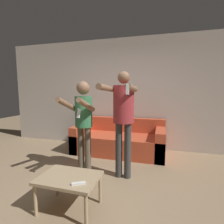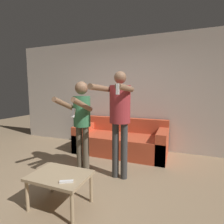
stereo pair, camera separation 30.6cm
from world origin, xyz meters
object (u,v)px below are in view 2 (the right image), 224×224
object	(u,v)px
person_standing_left	(81,117)
coffee_table	(60,178)
couch	(121,141)
remote_on_table	(66,182)
person_standing_right	(119,112)

from	to	relation	value
person_standing_left	coffee_table	world-z (taller)	person_standing_left
couch	person_standing_left	xyz separation A→B (m)	(-0.35, -1.15, 0.71)
couch	coffee_table	bearing A→B (deg)	-92.84
couch	coffee_table	world-z (taller)	couch
couch	person_standing_left	world-z (taller)	person_standing_left
remote_on_table	coffee_table	bearing A→B (deg)	145.55
couch	person_standing_right	distance (m)	1.46
coffee_table	person_standing_right	bearing A→B (deg)	64.06
person_standing_left	coffee_table	xyz separation A→B (m)	(0.24, -0.93, -0.61)
remote_on_table	couch	bearing A→B (deg)	92.32
remote_on_table	person_standing_left	bearing A→B (deg)	112.33
person_standing_left	person_standing_right	size ratio (longest dim) A/B	0.92
couch	coffee_table	size ratio (longest dim) A/B	2.90
person_standing_right	remote_on_table	bearing A→B (deg)	-103.68
couch	remote_on_table	bearing A→B (deg)	-87.68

